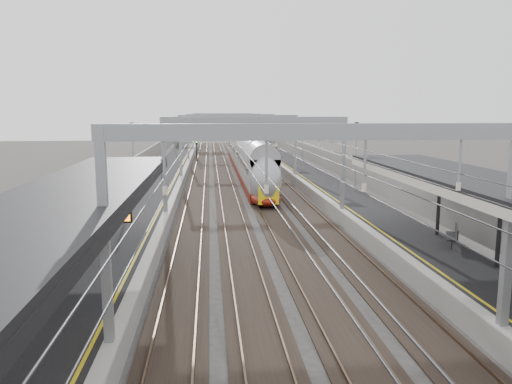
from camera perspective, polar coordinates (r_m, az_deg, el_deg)
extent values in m
cube|color=black|center=(58.32, -10.03, 1.69)|extent=(4.00, 120.00, 1.00)
cube|color=black|center=(59.19, 5.60, 1.90)|extent=(4.00, 120.00, 1.00)
cube|color=black|center=(58.20, -6.58, 1.30)|extent=(2.40, 140.00, 0.08)
cube|color=brown|center=(58.21, -7.29, 1.38)|extent=(0.07, 140.00, 0.14)
cube|color=brown|center=(58.17, -5.88, 1.40)|extent=(0.07, 140.00, 0.14)
cube|color=black|center=(58.21, -3.63, 1.34)|extent=(2.40, 140.00, 0.08)
cube|color=brown|center=(58.18, -4.34, 1.42)|extent=(0.07, 140.00, 0.14)
cube|color=brown|center=(58.22, -2.92, 1.44)|extent=(0.07, 140.00, 0.14)
cube|color=black|center=(58.37, -0.68, 1.38)|extent=(2.40, 140.00, 0.08)
cube|color=brown|center=(58.30, -1.39, 1.46)|extent=(0.07, 140.00, 0.14)
cube|color=brown|center=(58.42, 0.02, 1.48)|extent=(0.07, 140.00, 0.14)
cube|color=black|center=(58.69, 2.24, 1.42)|extent=(2.40, 140.00, 0.08)
cube|color=brown|center=(58.59, 1.54, 1.50)|extent=(0.07, 140.00, 0.14)
cube|color=brown|center=(58.77, 2.93, 1.51)|extent=(0.07, 140.00, 0.14)
cube|color=gray|center=(15.41, -16.92, -4.91)|extent=(0.28, 0.28, 6.60)
cube|color=gray|center=(17.82, 27.01, -3.65)|extent=(0.28, 0.28, 6.60)
cube|color=gray|center=(15.00, 6.96, 6.84)|extent=(13.00, 0.25, 0.50)
cube|color=gray|center=(34.97, -10.44, 3.04)|extent=(0.28, 0.28, 6.60)
cube|color=gray|center=(36.10, 9.94, 3.24)|extent=(0.28, 0.28, 6.60)
cube|color=gray|center=(34.79, -0.09, 8.19)|extent=(13.00, 0.25, 0.50)
cube|color=gray|center=(54.85, -8.62, 5.25)|extent=(0.28, 0.28, 6.60)
cube|color=gray|center=(55.58, 4.52, 5.38)|extent=(0.28, 0.28, 6.60)
cube|color=gray|center=(54.74, -2.02, 8.54)|extent=(13.00, 0.25, 0.50)
cube|color=gray|center=(74.80, -7.76, 6.29)|extent=(0.28, 0.28, 6.60)
cube|color=gray|center=(75.33, 1.92, 6.39)|extent=(0.28, 0.28, 6.60)
cube|color=gray|center=(74.71, -2.93, 8.70)|extent=(13.00, 0.25, 0.50)
cube|color=gray|center=(94.77, -7.27, 6.89)|extent=(0.28, 0.28, 6.60)
cube|color=gray|center=(95.19, 0.39, 6.97)|extent=(0.28, 0.28, 6.60)
cube|color=gray|center=(94.70, -3.45, 8.79)|extent=(13.00, 0.25, 0.50)
cube|color=gray|center=(112.75, -6.97, 7.25)|extent=(0.28, 0.28, 6.60)
cube|color=gray|center=(113.10, -0.52, 7.32)|extent=(0.28, 0.28, 6.60)
cube|color=gray|center=(112.69, -3.76, 8.84)|extent=(13.00, 0.25, 0.50)
cylinder|color=#262628|center=(62.71, -6.58, 6.87)|extent=(0.03, 140.00, 0.03)
cylinder|color=#262628|center=(62.71, -3.82, 6.91)|extent=(0.03, 140.00, 0.03)
cylinder|color=#262628|center=(62.87, -1.07, 6.94)|extent=(0.03, 140.00, 0.03)
cylinder|color=#262628|center=(63.16, 1.67, 6.94)|extent=(0.03, 140.00, 0.03)
cube|color=black|center=(16.61, -22.12, -1.30)|extent=(4.40, 30.00, 0.24)
cylinder|color=black|center=(27.87, -18.78, -1.54)|extent=(0.20, 0.20, 4.00)
cube|color=black|center=(17.33, -16.63, -2.51)|extent=(1.60, 0.15, 0.55)
cube|color=orange|center=(17.25, -16.68, -2.57)|extent=(1.50, 0.02, 0.42)
cylinder|color=black|center=(30.00, 20.18, -0.88)|extent=(0.20, 0.20, 4.00)
cube|color=gray|center=(112.70, -3.75, 8.26)|extent=(22.00, 2.20, 1.40)
cube|color=gray|center=(112.99, -9.10, 6.59)|extent=(1.00, 2.20, 6.20)
cube|color=gray|center=(113.57, 1.60, 6.72)|extent=(1.00, 2.20, 6.20)
cube|color=gray|center=(58.54, -13.19, 2.70)|extent=(0.30, 120.00, 3.20)
cube|color=gray|center=(59.75, 8.64, 2.97)|extent=(0.30, 120.00, 3.20)
cube|color=maroon|center=(53.57, -0.27, 1.28)|extent=(2.65, 22.57, 0.78)
cube|color=#96969B|center=(53.35, -0.27, 3.26)|extent=(2.65, 22.57, 2.94)
cube|color=black|center=(45.85, 0.60, -0.46)|extent=(1.96, 2.35, 0.49)
cube|color=maroon|center=(76.32, -1.79, 3.63)|extent=(2.65, 22.57, 0.78)
cube|color=#96969B|center=(76.16, -1.80, 5.03)|extent=(2.65, 22.57, 2.94)
cube|color=black|center=(68.51, -1.38, 2.74)|extent=(1.96, 2.35, 0.49)
ellipsoid|color=#96969B|center=(42.04, 1.11, 1.26)|extent=(2.65, 5.10, 4.12)
cube|color=yellow|center=(40.10, 1.44, -0.40)|extent=(1.67, 0.12, 1.47)
cube|color=black|center=(40.32, 1.38, 1.76)|extent=(1.57, 0.57, 0.92)
cube|color=black|center=(28.12, 21.44, -4.73)|extent=(1.29, 2.03, 0.07)
cube|color=black|center=(28.07, 21.97, -4.24)|extent=(0.89, 1.85, 0.56)
cylinder|color=black|center=(27.42, 21.46, -5.65)|extent=(0.06, 0.06, 0.47)
cylinder|color=black|center=(28.93, 21.35, -4.88)|extent=(0.06, 0.06, 0.47)
cylinder|color=black|center=(79.21, -6.80, 4.43)|extent=(0.12, 0.12, 3.00)
cube|color=black|center=(79.09, -6.82, 5.59)|extent=(0.32, 0.22, 0.75)
sphere|color=#0CE526|center=(78.95, -6.82, 5.69)|extent=(0.16, 0.16, 0.16)
cylinder|color=black|center=(75.31, -0.45, 4.26)|extent=(0.12, 0.12, 3.00)
cube|color=black|center=(75.19, -0.45, 5.47)|extent=(0.32, 0.22, 0.75)
sphere|color=red|center=(75.05, -0.45, 5.58)|extent=(0.16, 0.16, 0.16)
cylinder|color=black|center=(87.17, 0.33, 4.93)|extent=(0.12, 0.12, 3.00)
cube|color=black|center=(87.06, 0.33, 5.98)|extent=(0.32, 0.22, 0.75)
sphere|color=red|center=(86.93, 0.34, 6.07)|extent=(0.16, 0.16, 0.16)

